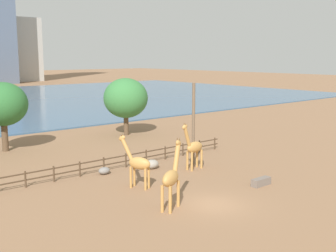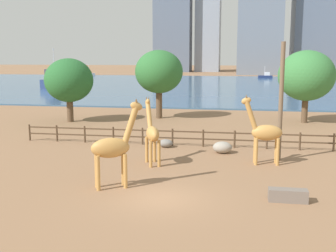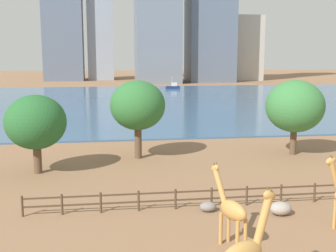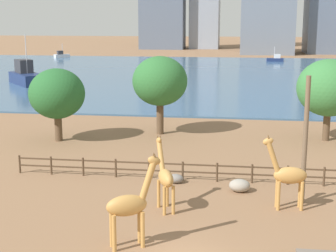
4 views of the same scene
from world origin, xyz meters
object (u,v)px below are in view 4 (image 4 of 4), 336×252
(boat_sailboat, at_px, (275,59))
(boat_tug, at_px, (61,55))
(giraffe_young, at_px, (165,177))
(boulder_by_pole, at_px, (176,179))
(giraffe_tall, at_px, (130,205))
(tree_center_broad, at_px, (160,81))
(tree_right_tall, at_px, (329,88))
(utility_pole, at_px, (305,141))
(tree_left_large, at_px, (57,94))
(boat_ferry, at_px, (26,76))
(giraffe_companion, at_px, (288,175))
(boulder_near_fence, at_px, (240,185))

(boat_sailboat, xyz_separation_m, boat_tug, (-56.75, 5.31, 0.02))
(giraffe_young, xyz_separation_m, boulder_by_pole, (-0.00, 4.91, -1.65))
(giraffe_tall, bearing_deg, giraffe_young, 52.74)
(tree_center_broad, bearing_deg, boulder_by_pole, -77.12)
(tree_right_tall, bearing_deg, utility_pole, -103.29)
(giraffe_young, xyz_separation_m, tree_left_large, (-11.91, 15.40, 2.28))
(boulder_by_pole, distance_m, tree_right_tall, 18.87)
(giraffe_young, relative_size, boulder_by_pole, 4.01)
(tree_center_broad, bearing_deg, utility_pole, -56.80)
(tree_center_broad, xyz_separation_m, boat_ferry, (-27.12, 32.24, -3.47))
(boulder_by_pole, distance_m, boat_ferry, 55.82)
(tree_right_tall, relative_size, boat_ferry, 0.83)
(utility_pole, bearing_deg, giraffe_companion, -132.29)
(boulder_near_fence, bearing_deg, tree_right_tall, 63.25)
(utility_pole, xyz_separation_m, tree_right_tall, (3.94, 16.66, 0.94))
(utility_pole, distance_m, tree_center_broad, 20.61)
(giraffe_young, xyz_separation_m, boulder_near_fence, (4.24, 3.73, -1.55))
(utility_pole, xyz_separation_m, boat_ferry, (-38.38, 49.45, -2.28))
(giraffe_young, relative_size, boat_tug, 1.04)
(boat_sailboat, bearing_deg, tree_left_large, 69.19)
(giraffe_young, bearing_deg, tree_right_tall, -55.69)
(tree_left_large, relative_size, tree_center_broad, 0.88)
(giraffe_young, distance_m, utility_pole, 8.45)
(utility_pole, xyz_separation_m, boulder_by_pole, (-7.94, 2.68, -3.51))
(utility_pole, xyz_separation_m, boat_sailboat, (4.65, 99.81, -3.00))
(boulder_near_fence, height_order, tree_center_broad, tree_center_broad)
(boulder_by_pole, xyz_separation_m, tree_right_tall, (11.88, 13.97, 4.45))
(tree_right_tall, bearing_deg, boat_tug, 122.35)
(boat_sailboat, bearing_deg, giraffe_companion, 81.77)
(boulder_by_pole, bearing_deg, giraffe_young, -89.97)
(boat_tug, bearing_deg, giraffe_tall, -114.31)
(boulder_by_pole, bearing_deg, giraffe_tall, -95.46)
(boat_tug, bearing_deg, utility_pole, -108.97)
(boulder_near_fence, relative_size, boulder_by_pole, 1.30)
(utility_pole, distance_m, boat_ferry, 62.64)
(giraffe_companion, xyz_separation_m, giraffe_young, (-6.93, -1.12, -0.08))
(utility_pole, bearing_deg, giraffe_young, -164.33)
(giraffe_companion, xyz_separation_m, boat_tug, (-51.09, 106.23, -1.21))
(boulder_near_fence, relative_size, tree_left_large, 0.21)
(tree_left_large, bearing_deg, tree_center_broad, 25.23)
(tree_left_large, bearing_deg, boulder_near_fence, -35.86)
(giraffe_young, bearing_deg, utility_pole, -97.86)
(giraffe_tall, relative_size, boulder_by_pole, 4.46)
(giraffe_companion, relative_size, tree_right_tall, 0.60)
(boulder_near_fence, bearing_deg, boulder_by_pole, 164.45)
(boulder_near_fence, relative_size, tree_right_tall, 0.18)
(boulder_near_fence, relative_size, boat_sailboat, 0.32)
(boulder_near_fence, xyz_separation_m, boat_tug, (-48.40, 103.62, 0.42))
(giraffe_young, distance_m, boat_ferry, 59.98)
(giraffe_companion, xyz_separation_m, boulder_by_pole, (-6.93, 3.79, -1.73))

